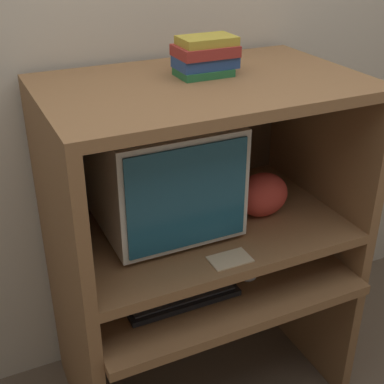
# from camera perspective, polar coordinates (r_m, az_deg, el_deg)

# --- Properties ---
(wall_back) EXTENTS (6.00, 0.06, 2.60)m
(wall_back) POSITION_cam_1_polar(r_m,az_deg,el_deg) (2.07, -3.69, 14.38)
(wall_back) COLOR beige
(wall_back) RESTS_ON ground_plane
(desk_base) EXTENTS (1.04, 0.71, 0.60)m
(desk_base) POSITION_cam_1_polar(r_m,az_deg,el_deg) (2.12, 1.59, -12.79)
(desk_base) COLOR brown
(desk_base) RESTS_ON ground_plane
(desk_monitor_shelf) EXTENTS (1.04, 0.66, 0.18)m
(desk_monitor_shelf) POSITION_cam_1_polar(r_m,az_deg,el_deg) (1.95, 1.08, -4.14)
(desk_monitor_shelf) COLOR brown
(desk_monitor_shelf) RESTS_ON desk_base
(hutch_upper) EXTENTS (1.04, 0.66, 0.52)m
(hutch_upper) POSITION_cam_1_polar(r_m,az_deg,el_deg) (1.81, 0.71, 7.13)
(hutch_upper) COLOR brown
(hutch_upper) RESTS_ON desk_monitor_shelf
(crt_monitor) EXTENTS (0.44, 0.47, 0.40)m
(crt_monitor) POSITION_cam_1_polar(r_m,az_deg,el_deg) (1.83, -3.41, 2.29)
(crt_monitor) COLOR beige
(crt_monitor) RESTS_ON desk_monitor_shelf
(keyboard) EXTENTS (0.40, 0.16, 0.03)m
(keyboard) POSITION_cam_1_polar(r_m,az_deg,el_deg) (1.86, -1.32, -10.87)
(keyboard) COLOR black
(keyboard) RESTS_ON desk_base
(mouse) EXTENTS (0.06, 0.04, 0.03)m
(mouse) POSITION_cam_1_polar(r_m,az_deg,el_deg) (1.95, 6.11, -9.03)
(mouse) COLOR #B7B7B7
(mouse) RESTS_ON desk_base
(snack_bag) EXTENTS (0.20, 0.15, 0.16)m
(snack_bag) POSITION_cam_1_polar(r_m,az_deg,el_deg) (1.96, 7.49, -0.29)
(snack_bag) COLOR #BC382D
(snack_bag) RESTS_ON desk_monitor_shelf
(book_stack) EXTENTS (0.19, 0.13, 0.12)m
(book_stack) POSITION_cam_1_polar(r_m,az_deg,el_deg) (1.78, 1.43, 14.32)
(book_stack) COLOR #236638
(book_stack) RESTS_ON hutch_upper
(paper_card) EXTENTS (0.13, 0.09, 0.00)m
(paper_card) POSITION_cam_1_polar(r_m,az_deg,el_deg) (1.73, 4.08, -7.16)
(paper_card) COLOR #CCB28C
(paper_card) RESTS_ON desk_monitor_shelf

